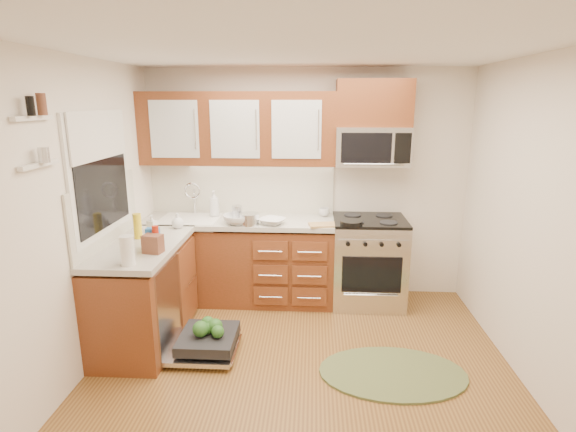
# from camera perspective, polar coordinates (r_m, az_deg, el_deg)

# --- Properties ---
(floor) EXTENTS (3.50, 3.50, 0.00)m
(floor) POSITION_cam_1_polar(r_m,az_deg,el_deg) (3.84, 1.65, -19.70)
(floor) COLOR brown
(floor) RESTS_ON ground
(ceiling) EXTENTS (3.50, 3.50, 0.00)m
(ceiling) POSITION_cam_1_polar(r_m,az_deg,el_deg) (3.20, 1.99, 20.57)
(ceiling) COLOR white
(ceiling) RESTS_ON ground
(wall_back) EXTENTS (3.50, 0.04, 2.50)m
(wall_back) POSITION_cam_1_polar(r_m,az_deg,el_deg) (5.02, 2.35, 3.99)
(wall_back) COLOR silver
(wall_back) RESTS_ON ground
(wall_front) EXTENTS (3.50, 0.04, 2.50)m
(wall_front) POSITION_cam_1_polar(r_m,az_deg,el_deg) (1.70, 0.11, -17.85)
(wall_front) COLOR silver
(wall_front) RESTS_ON ground
(wall_left) EXTENTS (0.04, 3.50, 2.50)m
(wall_left) POSITION_cam_1_polar(r_m,az_deg,el_deg) (3.78, -25.75, -0.91)
(wall_left) COLOR silver
(wall_left) RESTS_ON ground
(wall_right) EXTENTS (0.04, 3.50, 2.50)m
(wall_right) POSITION_cam_1_polar(r_m,az_deg,el_deg) (3.71, 29.98, -1.71)
(wall_right) COLOR silver
(wall_right) RESTS_ON ground
(base_cabinet_back) EXTENTS (2.05, 0.60, 0.85)m
(base_cabinet_back) POSITION_cam_1_polar(r_m,az_deg,el_deg) (5.01, -6.17, -5.89)
(base_cabinet_back) COLOR #5B3014
(base_cabinet_back) RESTS_ON ground
(base_cabinet_left) EXTENTS (0.60, 1.25, 0.85)m
(base_cabinet_left) POSITION_cam_1_polar(r_m,az_deg,el_deg) (4.37, -17.75, -9.66)
(base_cabinet_left) COLOR #5B3014
(base_cabinet_left) RESTS_ON ground
(countertop_back) EXTENTS (2.07, 0.64, 0.05)m
(countertop_back) POSITION_cam_1_polar(r_m,az_deg,el_deg) (4.86, -6.34, -0.67)
(countertop_back) COLOR beige
(countertop_back) RESTS_ON base_cabinet_back
(countertop_left) EXTENTS (0.64, 1.27, 0.05)m
(countertop_left) POSITION_cam_1_polar(r_m,az_deg,el_deg) (4.20, -18.11, -3.73)
(countertop_left) COLOR beige
(countertop_left) RESTS_ON base_cabinet_left
(backsplash_back) EXTENTS (2.05, 0.02, 0.57)m
(backsplash_back) POSITION_cam_1_polar(r_m,az_deg,el_deg) (5.07, -5.89, 3.58)
(backsplash_back) COLOR silver
(backsplash_back) RESTS_ON ground
(backsplash_left) EXTENTS (0.02, 1.25, 0.57)m
(backsplash_left) POSITION_cam_1_polar(r_m,az_deg,el_deg) (4.24, -22.16, 0.42)
(backsplash_left) COLOR silver
(backsplash_left) RESTS_ON ground
(upper_cabinets) EXTENTS (2.05, 0.35, 0.75)m
(upper_cabinets) POSITION_cam_1_polar(r_m,az_deg,el_deg) (4.83, -6.39, 10.99)
(upper_cabinets) COLOR #5B3014
(upper_cabinets) RESTS_ON ground
(cabinet_over_mw) EXTENTS (0.76, 0.35, 0.47)m
(cabinet_over_mw) POSITION_cam_1_polar(r_m,az_deg,el_deg) (4.80, 10.83, 13.91)
(cabinet_over_mw) COLOR #5B3014
(cabinet_over_mw) RESTS_ON ground
(range) EXTENTS (0.76, 0.64, 0.95)m
(range) POSITION_cam_1_polar(r_m,az_deg,el_deg) (4.95, 10.13, -5.69)
(range) COLOR silver
(range) RESTS_ON ground
(microwave) EXTENTS (0.76, 0.38, 0.40)m
(microwave) POSITION_cam_1_polar(r_m,az_deg,el_deg) (4.79, 10.62, 8.71)
(microwave) COLOR silver
(microwave) RESTS_ON ground
(sink) EXTENTS (0.62, 0.50, 0.26)m
(sink) POSITION_cam_1_polar(r_m,az_deg,el_deg) (4.98, -12.31, -1.73)
(sink) COLOR white
(sink) RESTS_ON ground
(dishwasher) EXTENTS (0.70, 0.60, 0.20)m
(dishwasher) POSITION_cam_1_polar(r_m,az_deg,el_deg) (4.15, -10.61, -15.54)
(dishwasher) COLOR silver
(dishwasher) RESTS_ON ground
(window) EXTENTS (0.03, 1.05, 1.05)m
(window) POSITION_cam_1_polar(r_m,az_deg,el_deg) (4.15, -22.75, 4.90)
(window) COLOR white
(window) RESTS_ON ground
(window_blind) EXTENTS (0.02, 0.96, 0.40)m
(window_blind) POSITION_cam_1_polar(r_m,az_deg,el_deg) (4.10, -22.88, 9.45)
(window_blind) COLOR white
(window_blind) RESTS_ON ground
(shelf_upper) EXTENTS (0.04, 0.40, 0.03)m
(shelf_upper) POSITION_cam_1_polar(r_m,az_deg,el_deg) (3.36, -29.67, 10.77)
(shelf_upper) COLOR white
(shelf_upper) RESTS_ON ground
(shelf_lower) EXTENTS (0.04, 0.40, 0.03)m
(shelf_lower) POSITION_cam_1_polar(r_m,az_deg,el_deg) (3.38, -29.04, 5.72)
(shelf_lower) COLOR white
(shelf_lower) RESTS_ON ground
(rug) EXTENTS (1.40, 1.16, 0.02)m
(rug) POSITION_cam_1_polar(r_m,az_deg,el_deg) (3.96, 13.15, -18.85)
(rug) COLOR #596439
(rug) RESTS_ON ground
(skillet) EXTENTS (0.25, 0.25, 0.04)m
(skillet) POSITION_cam_1_polar(r_m,az_deg,el_deg) (4.55, 8.06, -0.84)
(skillet) COLOR black
(skillet) RESTS_ON range
(stock_pot) EXTENTS (0.22, 0.22, 0.12)m
(stock_pot) POSITION_cam_1_polar(r_m,az_deg,el_deg) (4.60, -4.92, -0.39)
(stock_pot) COLOR silver
(stock_pot) RESTS_ON countertop_back
(cutting_board) EXTENTS (0.31, 0.23, 0.02)m
(cutting_board) POSITION_cam_1_polar(r_m,az_deg,el_deg) (4.57, 4.45, -1.13)
(cutting_board) COLOR #AB8A4E
(cutting_board) RESTS_ON countertop_back
(canister) EXTENTS (0.14, 0.14, 0.17)m
(canister) POSITION_cam_1_polar(r_m,az_deg,el_deg) (4.74, -6.48, 0.32)
(canister) COLOR silver
(canister) RESTS_ON countertop_back
(paper_towel_roll) EXTENTS (0.14, 0.14, 0.23)m
(paper_towel_roll) POSITION_cam_1_polar(r_m,az_deg,el_deg) (3.67, -19.73, -4.14)
(paper_towel_roll) COLOR white
(paper_towel_roll) RESTS_ON countertop_left
(mustard_bottle) EXTENTS (0.09, 0.09, 0.23)m
(mustard_bottle) POSITION_cam_1_polar(r_m,az_deg,el_deg) (4.34, -18.56, -1.23)
(mustard_bottle) COLOR yellow
(mustard_bottle) RESTS_ON countertop_left
(red_bottle) EXTENTS (0.06, 0.06, 0.21)m
(red_bottle) POSITION_cam_1_polar(r_m,az_deg,el_deg) (3.97, -16.43, -2.69)
(red_bottle) COLOR #A31E0D
(red_bottle) RESTS_ON countertop_left
(wooden_box) EXTENTS (0.17, 0.14, 0.15)m
(wooden_box) POSITION_cam_1_polar(r_m,az_deg,el_deg) (3.91, -16.78, -3.40)
(wooden_box) COLOR brown
(wooden_box) RESTS_ON countertop_left
(blue_carton) EXTENTS (0.11, 0.07, 0.18)m
(blue_carton) POSITION_cam_1_polar(r_m,az_deg,el_deg) (4.03, -16.76, -2.71)
(blue_carton) COLOR #2665B2
(blue_carton) RESTS_ON countertop_left
(bowl_a) EXTENTS (0.33, 0.33, 0.06)m
(bowl_a) POSITION_cam_1_polar(r_m,az_deg,el_deg) (4.61, -2.01, -0.68)
(bowl_a) COLOR #999999
(bowl_a) RESTS_ON countertop_back
(bowl_b) EXTENTS (0.38, 0.38, 0.10)m
(bowl_b) POSITION_cam_1_polar(r_m,az_deg,el_deg) (4.65, -6.36, -0.41)
(bowl_b) COLOR #999999
(bowl_b) RESTS_ON countertop_back
(cup) EXTENTS (0.13, 0.13, 0.09)m
(cup) POSITION_cam_1_polar(r_m,az_deg,el_deg) (4.95, 4.61, 0.50)
(cup) COLOR #999999
(cup) RESTS_ON countertop_back
(soap_bottle_a) EXTENTS (0.11, 0.12, 0.29)m
(soap_bottle_a) POSITION_cam_1_polar(r_m,az_deg,el_deg) (4.96, -9.36, 1.56)
(soap_bottle_a) COLOR #999999
(soap_bottle_a) RESTS_ON countertop_back
(soap_bottle_b) EXTENTS (0.09, 0.09, 0.17)m
(soap_bottle_b) POSITION_cam_1_polar(r_m,az_deg,el_deg) (4.53, -16.89, -0.90)
(soap_bottle_b) COLOR #999999
(soap_bottle_b) RESTS_ON countertop_left
(soap_bottle_c) EXTENTS (0.14, 0.14, 0.15)m
(soap_bottle_c) POSITION_cam_1_polar(r_m,az_deg,el_deg) (4.59, -13.86, -0.58)
(soap_bottle_c) COLOR #999999
(soap_bottle_c) RESTS_ON countertop_left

